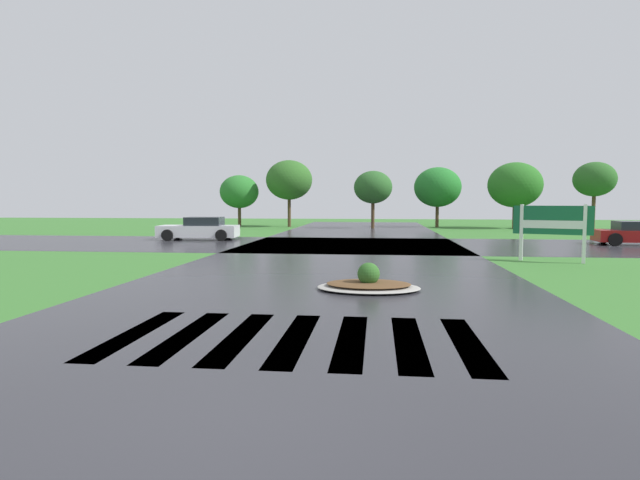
{
  "coord_description": "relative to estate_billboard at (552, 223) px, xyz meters",
  "views": [
    {
      "loc": [
        1.29,
        -4.36,
        2.19
      ],
      "look_at": [
        -0.32,
        10.0,
        1.1
      ],
      "focal_mm": 28.55,
      "sensor_mm": 36.0,
      "label": 1
    }
  ],
  "objects": [
    {
      "name": "ground_plane",
      "position": [
        -7.62,
        -14.89,
        -1.46
      ],
      "size": [
        120.0,
        120.0,
        0.1
      ],
      "primitive_type": "cube",
      "color": "#38722D"
    },
    {
      "name": "asphalt_roadway",
      "position": [
        -7.62,
        -4.89,
        -1.41
      ],
      "size": [
        10.9,
        80.0,
        0.01
      ],
      "primitive_type": "cube",
      "color": "#2B2B30",
      "rests_on": "ground"
    },
    {
      "name": "asphalt_cross_road",
      "position": [
        -7.62,
        6.53,
        -1.41
      ],
      "size": [
        90.0,
        9.81,
        0.01
      ],
      "primitive_type": "cube",
      "color": "#2B2B30",
      "rests_on": "ground"
    },
    {
      "name": "crosswalk_stripes",
      "position": [
        -7.62,
        -11.32,
        -1.41
      ],
      "size": [
        5.85,
        3.25,
        0.01
      ],
      "color": "white",
      "rests_on": "ground"
    },
    {
      "name": "estate_billboard",
      "position": [
        0.0,
        0.0,
        0.0
      ],
      "size": [
        2.52,
        1.08,
        2.09
      ],
      "rotation": [
        0.0,
        0.0,
        2.76
      ],
      "color": "white",
      "rests_on": "ground"
    },
    {
      "name": "median_island",
      "position": [
        -6.53,
        -6.66,
        -1.27
      ],
      "size": [
        2.57,
        1.82,
        0.68
      ],
      "color": "#9E9B93",
      "rests_on": "ground"
    },
    {
      "name": "car_white_sedan",
      "position": [
        6.81,
        7.99,
        -0.85
      ],
      "size": [
        4.25,
        2.41,
        1.2
      ],
      "rotation": [
        0.0,
        0.0,
        -0.11
      ],
      "color": "maroon",
      "rests_on": "ground"
    },
    {
      "name": "car_dark_suv",
      "position": [
        -16.46,
        8.98,
        -0.8
      ],
      "size": [
        4.59,
        2.42,
        1.31
      ],
      "rotation": [
        0.0,
        0.0,
        3.23
      ],
      "color": "silver",
      "rests_on": "ground"
    },
    {
      "name": "background_treeline",
      "position": [
        -3.83,
        24.16,
        2.17
      ],
      "size": [
        32.37,
        5.98,
        5.76
      ],
      "color": "#4C3823",
      "rests_on": "ground"
    }
  ]
}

